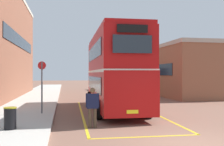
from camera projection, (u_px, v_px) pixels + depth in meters
The scene contains 9 objects.
ground_plane at pixel (111, 100), 22.71m from camera, with size 135.60×135.60×0.00m, color brown.
sidewalk_left at pixel (36, 98), 23.89m from camera, with size 4.00×57.60×0.14m, color #B2ADA3.
depot_building_right at pixel (178, 71), 29.82m from camera, with size 6.84×16.22×5.25m.
double_decker_bus at pixel (114, 70), 16.33m from camera, with size 3.06×9.97×4.75m.
single_deck_bus at pixel (122, 79), 34.60m from camera, with size 3.37×9.58×3.02m.
pedestrian_boarding at pixel (92, 105), 11.08m from camera, with size 0.57×0.25×1.70m.
litter_bin at pixel (10, 118), 10.14m from camera, with size 0.49×0.49×0.86m.
bus_stop_sign at pixel (42, 82), 14.25m from camera, with size 0.44×0.08×2.83m.
bay_marking_yellow at pixel (120, 115), 14.46m from camera, with size 4.54×12.01×0.01m.
Camera 1 is at (-3.98, -7.96, 2.30)m, focal length 41.94 mm.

